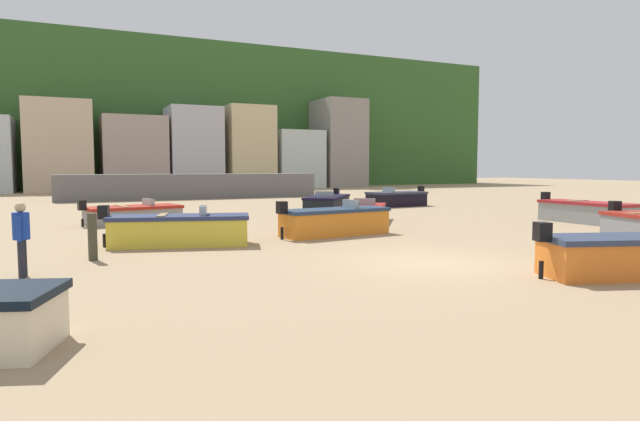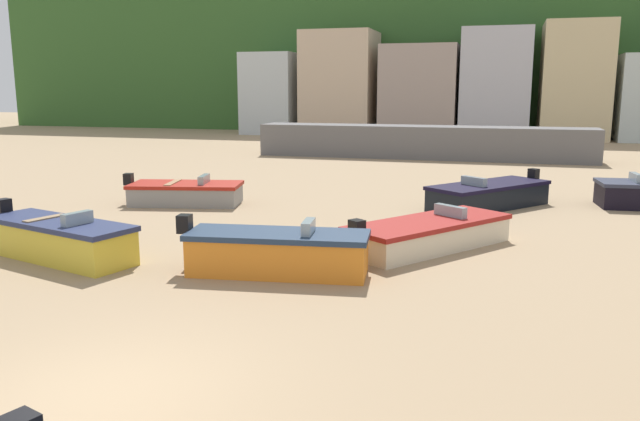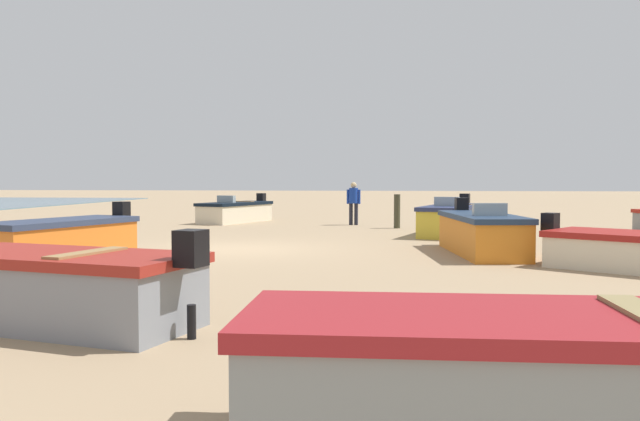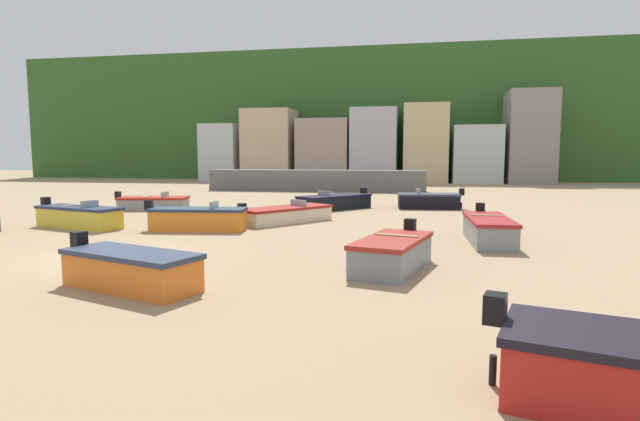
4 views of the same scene
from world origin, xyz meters
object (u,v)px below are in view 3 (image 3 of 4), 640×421
object	(u,v)px
beach_walker_distant	(354,200)
boat_grey_7	(62,288)
mooring_post_near_water	(397,211)
boat_grey_0	(566,384)
boat_cream_2	(236,212)
boat_orange_4	(482,233)
boat_orange_3	(61,240)
boat_yellow_9	(452,219)

from	to	relation	value
beach_walker_distant	boat_grey_7	bearing A→B (deg)	-90.63
boat_grey_7	beach_walker_distant	distance (m)	17.76
boat_grey_7	mooring_post_near_water	xyz separation A→B (m)	(-16.15, 3.88, 0.15)
boat_grey_0	mooring_post_near_water	world-z (taller)	boat_grey_0
boat_grey_0	boat_cream_2	xyz separation A→B (m)	(-21.76, -7.60, -0.04)
boat_cream_2	boat_orange_4	bearing A→B (deg)	149.26
boat_cream_2	boat_orange_3	bearing A→B (deg)	107.29
boat_yellow_9	beach_walker_distant	xyz separation A→B (m)	(-3.94, -3.35, 0.48)
boat_grey_7	mooring_post_near_water	bearing A→B (deg)	0.50
boat_orange_3	mooring_post_near_water	xyz separation A→B (m)	(-10.26, 7.05, 0.15)
boat_cream_2	boat_grey_7	world-z (taller)	boat_grey_7
mooring_post_near_water	boat_cream_2	bearing A→B (deg)	-110.97
boat_orange_4	boat_grey_7	distance (m)	10.17
boat_grey_0	boat_orange_4	size ratio (longest dim) A/B	1.02
boat_cream_2	boat_yellow_9	bearing A→B (deg)	168.69
boat_cream_2	mooring_post_near_water	world-z (taller)	mooring_post_near_water
boat_grey_7	beach_walker_distant	bearing A→B (deg)	6.77
boat_grey_0	boat_orange_3	bearing A→B (deg)	40.52
boat_grey_0	boat_cream_2	distance (m)	23.05
beach_walker_distant	boat_orange_4	bearing A→B (deg)	-62.08
boat_orange_3	boat_grey_0	bearing A→B (deg)	150.86
mooring_post_near_water	beach_walker_distant	distance (m)	2.23
boat_grey_7	boat_yellow_9	xyz separation A→B (m)	(-13.67, 5.59, 0.03)
boat_grey_0	beach_walker_distant	size ratio (longest dim) A/B	2.68
boat_cream_2	beach_walker_distant	world-z (taller)	beach_walker_distant
boat_yellow_9	mooring_post_near_water	size ratio (longest dim) A/B	3.68
boat_orange_3	mooring_post_near_water	size ratio (longest dim) A/B	3.17
boat_grey_7	mooring_post_near_water	distance (m)	16.61
boat_orange_4	beach_walker_distant	size ratio (longest dim) A/B	2.63
boat_yellow_9	mooring_post_near_water	world-z (taller)	boat_yellow_9
boat_cream_2	beach_walker_distant	distance (m)	4.96
boat_grey_0	mooring_post_near_water	xyz separation A→B (m)	(-19.29, -1.13, 0.13)
boat_cream_2	mooring_post_near_water	bearing A→B (deg)	178.95
boat_grey_7	mooring_post_near_water	world-z (taller)	mooring_post_near_water
boat_grey_7	boat_orange_4	bearing A→B (deg)	-21.20
boat_grey_0	boat_orange_3	xyz separation A→B (m)	(-9.03, -8.19, -0.01)
boat_grey_0	boat_yellow_9	size ratio (longest dim) A/B	0.98
boat_grey_0	mooring_post_near_water	bearing A→B (deg)	1.67
boat_yellow_9	mooring_post_near_water	bearing A→B (deg)	-39.37
boat_grey_0	boat_orange_3	world-z (taller)	boat_grey_0
boat_yellow_9	beach_walker_distant	size ratio (longest dim) A/B	2.73
beach_walker_distant	boat_orange_3	bearing A→B (deg)	-108.18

